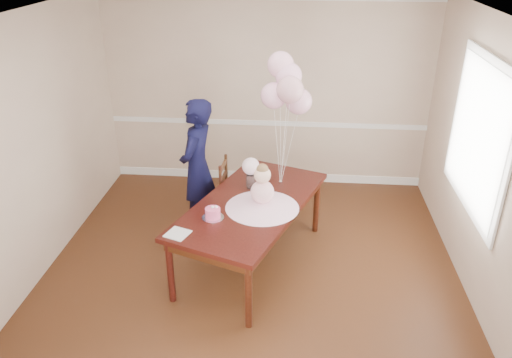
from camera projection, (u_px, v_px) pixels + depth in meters
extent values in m
cube|color=#351A0D|center=(249.00, 282.00, 5.31)|extent=(4.50, 5.00, 0.00)
cube|color=white|center=(248.00, 19.00, 4.12)|extent=(4.50, 5.00, 0.02)
cube|color=tan|center=(267.00, 92.00, 6.95)|extent=(4.50, 0.02, 2.70)
cube|color=tan|center=(21.00, 159.00, 4.89)|extent=(0.02, 5.00, 2.70)
cube|color=tan|center=(494.00, 177.00, 4.54)|extent=(0.02, 5.00, 2.70)
cube|color=silver|center=(266.00, 123.00, 7.14)|extent=(4.50, 0.02, 0.07)
cube|color=white|center=(266.00, 176.00, 7.51)|extent=(4.50, 0.02, 0.12)
cube|color=white|center=(479.00, 136.00, 4.90)|extent=(0.02, 1.66, 1.56)
cube|color=white|center=(477.00, 136.00, 4.90)|extent=(0.01, 1.50, 1.40)
cube|color=black|center=(251.00, 204.00, 5.32)|extent=(1.67, 2.27, 0.05)
cube|color=black|center=(251.00, 211.00, 5.36)|extent=(1.54, 2.14, 0.10)
cylinder|color=black|center=(170.00, 271.00, 4.90)|extent=(0.09, 0.09, 0.71)
cylinder|color=black|center=(248.00, 296.00, 4.57)|extent=(0.09, 0.09, 0.71)
cylinder|color=black|center=(253.00, 191.00, 6.42)|extent=(0.09, 0.09, 0.71)
cylinder|color=black|center=(316.00, 205.00, 6.09)|extent=(0.09, 0.09, 0.71)
cone|color=#FFBBD8|center=(262.00, 203.00, 5.19)|extent=(1.00, 1.00, 0.10)
sphere|color=#FFA1D3|center=(262.00, 192.00, 5.13)|extent=(0.24, 0.24, 0.24)
sphere|color=beige|center=(262.00, 175.00, 5.04)|extent=(0.17, 0.17, 0.17)
sphere|color=brown|center=(262.00, 170.00, 5.02)|extent=(0.12, 0.12, 0.12)
cylinder|color=silver|center=(213.00, 218.00, 5.02)|extent=(0.29, 0.29, 0.01)
cylinder|color=#F14C82|center=(213.00, 213.00, 4.99)|extent=(0.20, 0.20, 0.10)
sphere|color=white|center=(213.00, 207.00, 4.96)|extent=(0.03, 0.03, 0.03)
sphere|color=white|center=(216.00, 207.00, 4.97)|extent=(0.03, 0.03, 0.03)
cylinder|color=silver|center=(251.00, 181.00, 5.58)|extent=(0.13, 0.13, 0.16)
sphere|color=white|center=(251.00, 166.00, 5.50)|extent=(0.19, 0.19, 0.19)
cube|color=silver|center=(178.00, 234.00, 4.75)|extent=(0.26, 0.26, 0.01)
cylinder|color=silver|center=(281.00, 182.00, 5.72)|extent=(0.05, 0.05, 0.02)
sphere|color=#FFB4D3|center=(274.00, 96.00, 5.31)|extent=(0.29, 0.29, 0.29)
sphere|color=#D899A6|center=(290.00, 90.00, 5.15)|extent=(0.29, 0.29, 0.29)
sphere|color=#FCB2D5|center=(289.00, 76.00, 5.26)|extent=(0.29, 0.29, 0.29)
sphere|color=#FFB4CE|center=(281.00, 65.00, 5.27)|extent=(0.29, 0.29, 0.29)
sphere|color=#E19FB9|center=(299.00, 101.00, 5.30)|extent=(0.29, 0.29, 0.29)
cylinder|color=white|center=(277.00, 147.00, 5.55)|extent=(0.09, 0.04, 0.85)
cylinder|color=white|center=(285.00, 145.00, 5.47)|extent=(0.08, 0.09, 0.95)
cylinder|color=white|center=(284.00, 138.00, 5.52)|extent=(0.05, 0.09, 1.06)
cylinder|color=white|center=(280.00, 132.00, 5.53)|extent=(0.05, 0.13, 1.16)
cylinder|color=white|center=(289.00, 150.00, 5.55)|extent=(0.16, 0.02, 0.79)
cube|color=#3D1C10|center=(239.00, 201.00, 6.07)|extent=(0.43, 0.43, 0.05)
cylinder|color=#33180D|center=(223.00, 222.00, 6.04)|extent=(0.04, 0.04, 0.40)
cylinder|color=#39160F|center=(251.00, 224.00, 5.99)|extent=(0.04, 0.04, 0.40)
cylinder|color=#38140F|center=(229.00, 209.00, 6.33)|extent=(0.04, 0.04, 0.40)
cylinder|color=#38190F|center=(255.00, 210.00, 6.29)|extent=(0.04, 0.04, 0.40)
cylinder|color=black|center=(221.00, 186.00, 5.82)|extent=(0.04, 0.04, 0.52)
cylinder|color=#351C0E|center=(226.00, 174.00, 6.12)|extent=(0.04, 0.04, 0.52)
cube|color=#38160F|center=(224.00, 188.00, 6.02)|extent=(0.05, 0.37, 0.05)
cube|color=#34190E|center=(223.00, 177.00, 5.96)|extent=(0.05, 0.37, 0.05)
cube|color=#3D2210|center=(223.00, 166.00, 5.89)|extent=(0.05, 0.37, 0.05)
imported|color=black|center=(197.00, 168.00, 5.91)|extent=(0.51, 0.68, 1.69)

